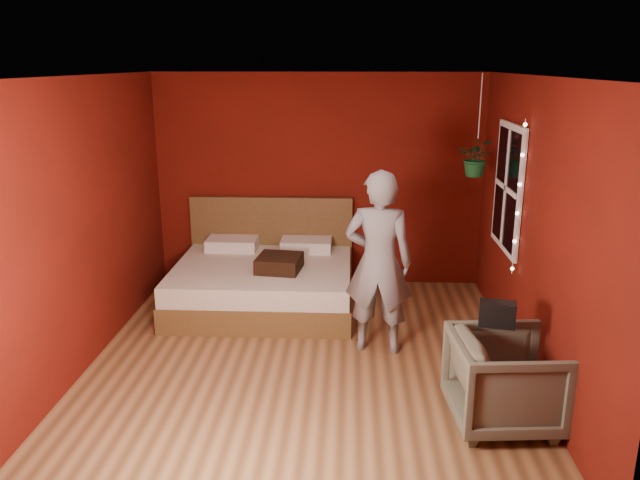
# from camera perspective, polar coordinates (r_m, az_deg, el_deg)

# --- Properties ---
(floor) EXTENTS (4.50, 4.50, 0.00)m
(floor) POSITION_cam_1_polar(r_m,az_deg,el_deg) (5.98, -1.29, -11.01)
(floor) COLOR #95653B
(floor) RESTS_ON ground
(room_walls) EXTENTS (4.04, 4.54, 2.62)m
(room_walls) POSITION_cam_1_polar(r_m,az_deg,el_deg) (5.43, -1.40, 5.00)
(room_walls) COLOR #64110A
(room_walls) RESTS_ON ground
(window) EXTENTS (0.05, 0.97, 1.27)m
(window) POSITION_cam_1_polar(r_m,az_deg,el_deg) (6.52, 16.78, 4.59)
(window) COLOR white
(window) RESTS_ON room_walls
(fairy_lights) EXTENTS (0.04, 0.04, 1.45)m
(fairy_lights) POSITION_cam_1_polar(r_m,az_deg,el_deg) (6.01, 17.69, 3.59)
(fairy_lights) COLOR silver
(fairy_lights) RESTS_ON room_walls
(bed) EXTENTS (2.01, 1.71, 1.11)m
(bed) POSITION_cam_1_polar(r_m,az_deg,el_deg) (7.24, -5.11, -3.64)
(bed) COLOR brown
(bed) RESTS_ON ground
(person) EXTENTS (0.70, 0.50, 1.78)m
(person) POSITION_cam_1_polar(r_m,az_deg,el_deg) (5.91, 5.37, -2.07)
(person) COLOR gray
(person) RESTS_ON ground
(armchair) EXTENTS (0.86, 0.84, 0.73)m
(armchair) POSITION_cam_1_polar(r_m,az_deg,el_deg) (5.09, 16.55, -12.21)
(armchair) COLOR #62614E
(armchair) RESTS_ON ground
(handbag) EXTENTS (0.30, 0.19, 0.20)m
(handbag) POSITION_cam_1_polar(r_m,az_deg,el_deg) (5.07, 15.90, -6.51)
(handbag) COLOR black
(handbag) RESTS_ON armchair
(throw_pillow) EXTENTS (0.52, 0.52, 0.16)m
(throw_pillow) POSITION_cam_1_polar(r_m,az_deg,el_deg) (6.85, -3.74, -2.13)
(throw_pillow) COLOR black
(throw_pillow) RESTS_ON bed
(hanging_plant) EXTENTS (0.44, 0.40, 1.08)m
(hanging_plant) POSITION_cam_1_polar(r_m,az_deg,el_deg) (6.93, 14.14, 7.32)
(hanging_plant) COLOR silver
(hanging_plant) RESTS_ON room_walls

